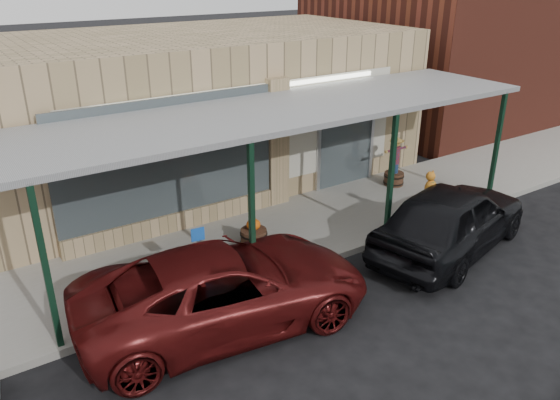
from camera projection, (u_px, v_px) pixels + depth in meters
ground at (395, 309)px, 10.19m from camera, size 120.00×120.00×0.00m
sidewalk at (287, 232)px, 12.91m from camera, size 40.00×3.20×0.15m
storefront at (198, 109)px, 15.60m from camera, size 12.00×6.25×4.20m
awning at (289, 111)px, 11.71m from camera, size 12.00×3.00×3.04m
block_buildings_near at (239, 40)px, 16.74m from camera, size 61.00×8.00×8.00m
barrel_scarecrow at (395, 169)px, 15.32m from camera, size 0.85×0.65×1.41m
barrel_pumpkin at (254, 235)px, 12.06m from camera, size 0.59×0.59×0.69m
handicap_sign at (199, 249)px, 10.29m from camera, size 0.26×0.04×1.26m
parked_sedan at (451, 218)px, 11.95m from camera, size 4.96×2.95×1.58m
car_maroon at (225, 288)px, 9.52m from camera, size 5.45×3.01×1.44m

